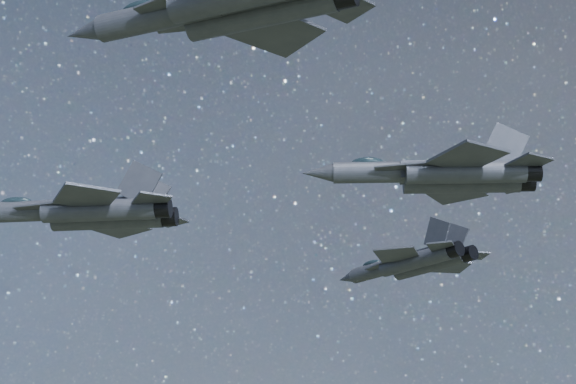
% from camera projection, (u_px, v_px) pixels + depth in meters
% --- Properties ---
extents(jet_lead, '(20.12, 13.38, 5.11)m').
position_uv_depth(jet_lead, '(86.00, 212.00, 74.47)').
color(jet_lead, '#31343E').
extents(jet_left, '(18.80, 12.41, 4.81)m').
position_uv_depth(jet_left, '(412.00, 262.00, 92.00)').
color(jet_left, '#31343E').
extents(jet_right, '(18.81, 13.20, 4.75)m').
position_uv_depth(jet_right, '(230.00, 4.00, 49.51)').
color(jet_right, '#31343E').
extents(jet_slot, '(17.48, 11.44, 4.51)m').
position_uv_depth(jet_slot, '(444.00, 174.00, 63.86)').
color(jet_slot, '#31343E').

